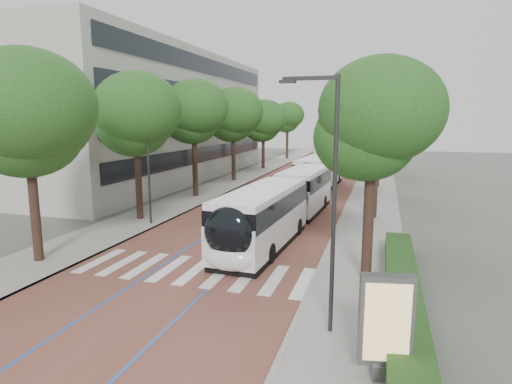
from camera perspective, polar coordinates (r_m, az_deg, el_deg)
ground at (r=19.16m, az=-10.03°, el=-11.30°), size 160.00×160.00×0.00m
road at (r=56.93m, az=8.25°, el=2.82°), size 11.00×140.00×0.02m
sidewalk_left at (r=58.47m, az=0.95°, el=3.16°), size 4.00×140.00×0.12m
sidewalk_right at (r=56.34m, az=15.82°, el=2.53°), size 4.00×140.00×0.12m
kerb_left at (r=57.99m, az=2.76°, el=3.09°), size 0.20×140.00×0.14m
kerb_right at (r=56.39m, az=13.89°, el=2.62°), size 0.20×140.00×0.14m
zebra_crossing at (r=19.91m, az=-8.21°, el=-10.34°), size 10.55×3.60×0.01m
lane_line_left at (r=57.18m, az=6.66°, el=2.90°), size 0.12×126.00×0.01m
lane_line_right at (r=56.72m, az=9.85°, el=2.77°), size 0.12×126.00×0.01m
office_building at (r=51.89m, az=-15.80°, el=9.63°), size 18.11×40.00×14.00m
hedge at (r=17.16m, az=18.96°, el=-12.40°), size 1.20×14.00×0.80m
streetlight_near at (r=13.17m, az=9.67°, el=0.78°), size 1.82×0.20×8.00m
streetlight_far at (r=38.01m, az=14.35°, el=6.45°), size 1.82×0.20×8.00m
lamp_post_left at (r=27.99m, az=-14.16°, el=3.92°), size 0.14×0.14×8.00m
trees_left at (r=42.01m, az=-5.36°, el=9.66°), size 6.10×60.60×9.52m
trees_right at (r=39.70m, az=16.13°, el=8.71°), size 5.67×47.31×9.06m
lead_bus at (r=26.27m, az=3.64°, el=-1.67°), size 3.54×18.51×3.20m
bus_queued_0 at (r=42.10m, az=8.44°, el=2.59°), size 3.34×12.54×3.20m
bus_queued_1 at (r=55.06m, az=10.04°, el=4.23°), size 2.98×12.48×3.20m
ad_panel at (r=12.01m, az=16.89°, el=-16.58°), size 1.41×0.63×2.83m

